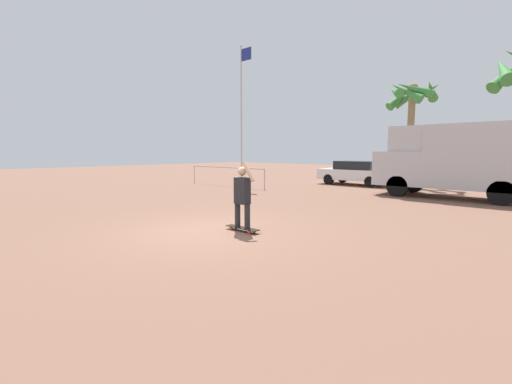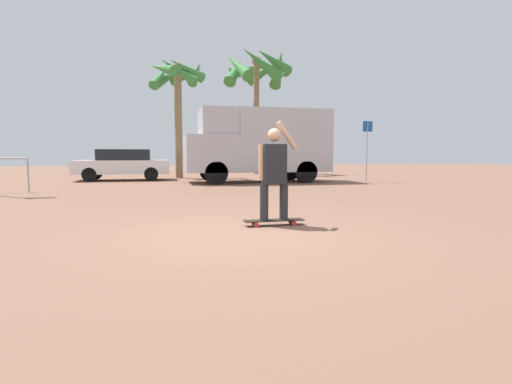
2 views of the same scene
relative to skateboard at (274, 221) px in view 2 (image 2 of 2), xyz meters
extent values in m
plane|color=brown|center=(-0.67, -0.54, -0.08)|extent=(80.00, 80.00, 0.00)
cube|color=black|center=(0.00, 0.00, 0.01)|extent=(1.00, 0.22, 0.02)
cylinder|color=red|center=(-0.32, -0.09, -0.04)|extent=(0.08, 0.03, 0.08)
cylinder|color=red|center=(-0.32, 0.09, -0.04)|extent=(0.08, 0.03, 0.08)
cylinder|color=red|center=(0.32, -0.09, -0.04)|extent=(0.08, 0.03, 0.08)
cylinder|color=red|center=(0.32, 0.09, -0.04)|extent=(0.08, 0.03, 0.08)
cylinder|color=#28282D|center=(-0.17, 0.00, 0.31)|extent=(0.14, 0.14, 0.59)
cylinder|color=#28282D|center=(0.17, 0.00, 0.31)|extent=(0.14, 0.14, 0.59)
cube|color=#232328|center=(0.00, 0.00, 0.93)|extent=(0.37, 0.22, 0.65)
sphere|color=tan|center=(0.00, 0.00, 1.40)|extent=(0.22, 0.22, 0.22)
cylinder|color=tan|center=(-0.22, 0.00, 0.97)|extent=(0.09, 0.09, 0.58)
cylinder|color=tan|center=(0.22, 0.00, 1.40)|extent=(0.37, 0.09, 0.48)
cylinder|color=black|center=(0.35, 9.29, 0.38)|extent=(0.91, 0.28, 0.91)
cylinder|color=black|center=(0.35, 11.30, 0.38)|extent=(0.91, 0.28, 0.91)
cylinder|color=black|center=(4.08, 9.29, 0.38)|extent=(0.91, 0.28, 0.91)
cylinder|color=black|center=(4.08, 11.30, 0.38)|extent=(0.91, 0.28, 0.91)
cube|color=#BCBCC1|center=(0.26, 10.29, 1.13)|extent=(2.11, 2.29, 1.50)
cube|color=black|center=(-0.16, 10.29, 1.43)|extent=(0.04, 1.94, 0.75)
cube|color=#BCBCC1|center=(3.27, 10.29, 1.67)|extent=(3.91, 2.29, 2.59)
cube|color=#BCBCC1|center=(0.58, 10.29, 2.42)|extent=(1.47, 2.10, 1.09)
cylinder|color=black|center=(-4.74, 12.13, 0.23)|extent=(0.62, 0.22, 0.62)
cylinder|color=black|center=(-4.74, 13.82, 0.23)|extent=(0.62, 0.22, 0.62)
cylinder|color=black|center=(-2.17, 12.13, 0.23)|extent=(0.62, 0.22, 0.62)
cylinder|color=black|center=(-2.17, 13.82, 0.23)|extent=(0.62, 0.22, 0.62)
cube|color=white|center=(-3.45, 12.98, 0.54)|extent=(4.16, 1.91, 0.61)
cube|color=black|center=(-3.35, 12.98, 1.08)|extent=(2.29, 1.68, 0.49)
cylinder|color=#8E704C|center=(4.02, 17.69, 3.33)|extent=(0.35, 0.35, 6.81)
sphere|color=#8E704C|center=(4.02, 17.69, 6.73)|extent=(0.56, 0.56, 0.56)
cone|color=#387F38|center=(5.36, 17.56, 6.26)|extent=(1.02, 2.69, 2.18)
cone|color=#387F38|center=(4.90, 18.71, 6.41)|extent=(2.59, 2.38, 1.77)
cone|color=#387F38|center=(4.00, 19.04, 6.51)|extent=(2.81, 0.79, 1.45)
cone|color=#387F38|center=(2.86, 18.37, 6.22)|extent=(1.94, 2.60, 2.27)
cone|color=#387F38|center=(2.77, 17.20, 6.28)|extent=(1.68, 2.75, 2.13)
cone|color=#387F38|center=(4.02, 16.35, 6.27)|extent=(2.64, 0.76, 2.16)
cone|color=#387F38|center=(4.76, 16.57, 6.50)|extent=(2.75, 2.16, 1.48)
cylinder|color=#8E704C|center=(-0.84, 14.10, 2.62)|extent=(0.37, 0.37, 5.39)
sphere|color=#8E704C|center=(-0.84, 14.10, 5.31)|extent=(0.58, 0.58, 0.58)
cone|color=#387F38|center=(0.07, 14.23, 5.12)|extent=(0.77, 1.96, 1.11)
cone|color=#387F38|center=(-0.32, 14.87, 5.15)|extent=(1.87, 1.50, 1.03)
cone|color=#387F38|center=(-1.22, 14.94, 5.02)|extent=(1.89, 1.24, 1.39)
cone|color=#387F38|center=(-1.65, 14.53, 4.97)|extent=(1.28, 1.80, 1.54)
cone|color=#387F38|center=(-1.58, 13.57, 5.16)|extent=(1.53, 1.85, 0.98)
cone|color=#387F38|center=(-0.86, 13.18, 5.02)|extent=(1.85, 0.57, 1.40)
cone|color=#387F38|center=(-0.45, 13.27, 5.12)|extent=(1.94, 1.27, 1.12)
cylinder|color=#B7B7BC|center=(6.82, 9.26, 1.21)|extent=(0.06, 0.06, 2.58)
cube|color=#19519E|center=(6.82, 9.25, 2.28)|extent=(0.44, 0.02, 0.44)
cylinder|color=#99999E|center=(-5.77, 7.45, 0.45)|extent=(0.04, 0.04, 1.05)
camera|label=1|loc=(5.82, -5.86, 1.87)|focal=24.00mm
camera|label=2|loc=(-1.82, -6.24, 1.08)|focal=28.00mm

